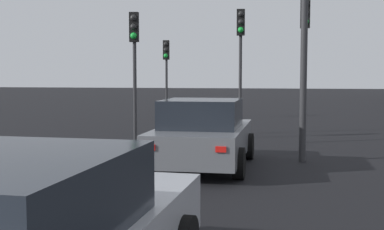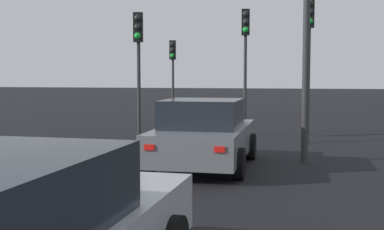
# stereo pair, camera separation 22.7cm
# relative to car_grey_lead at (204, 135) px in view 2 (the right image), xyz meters

# --- Properties ---
(car_grey_lead) EXTENTS (4.07, 2.10, 1.53)m
(car_grey_lead) POSITION_rel_car_grey_lead_xyz_m (0.00, 0.00, 0.00)
(car_grey_lead) COLOR slate
(car_grey_lead) RESTS_ON ground_plane
(traffic_light_near_left) EXTENTS (0.32, 0.30, 4.35)m
(traffic_light_near_left) POSITION_rel_car_grey_lead_xyz_m (6.68, -0.24, 2.38)
(traffic_light_near_left) COLOR #2D2D30
(traffic_light_near_left) RESTS_ON ground_plane
(traffic_light_near_right) EXTENTS (0.33, 0.31, 3.98)m
(traffic_light_near_right) POSITION_rel_car_grey_lead_xyz_m (3.95, 2.78, 2.13)
(traffic_light_near_right) COLOR #2D2D30
(traffic_light_near_right) RESTS_ON ground_plane
(traffic_light_far_left) EXTENTS (0.32, 0.29, 4.38)m
(traffic_light_far_left) POSITION_rel_car_grey_lead_xyz_m (4.64, -2.36, 2.40)
(traffic_light_far_left) COLOR #2D2D30
(traffic_light_far_left) RESTS_ON ground_plane
(traffic_light_far_right) EXTENTS (0.32, 0.29, 3.70)m
(traffic_light_far_right) POSITION_rel_car_grey_lead_xyz_m (12.21, 3.74, 1.93)
(traffic_light_far_right) COLOR #2D2D30
(traffic_light_far_right) RESTS_ON ground_plane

